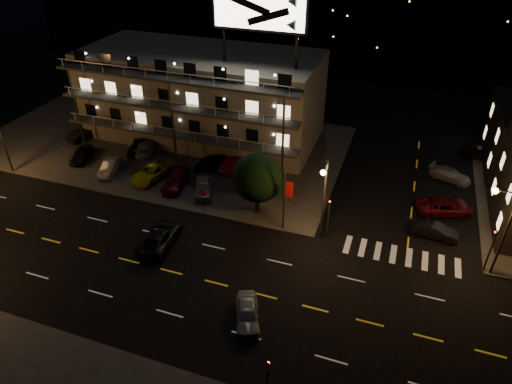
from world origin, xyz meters
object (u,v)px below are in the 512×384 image
(side_car_0, at_px, (435,231))
(road_car_west, at_px, (160,237))
(lot_car_7, at_px, (146,146))
(lot_car_2, at_px, (151,173))
(road_car_east, at_px, (247,313))
(tree, at_px, (257,179))
(lot_car_4, at_px, (203,187))

(side_car_0, xyz_separation_m, road_car_west, (-22.67, -8.94, 0.09))
(lot_car_7, xyz_separation_m, road_car_west, (9.97, -14.35, -0.13))
(lot_car_2, distance_m, road_car_west, 11.11)
(lot_car_2, distance_m, lot_car_7, 6.37)
(lot_car_2, relative_size, lot_car_7, 0.99)
(lot_car_2, relative_size, road_car_east, 1.24)
(tree, relative_size, lot_car_4, 1.38)
(lot_car_4, xyz_separation_m, road_car_east, (9.95, -14.01, -0.20))
(lot_car_4, bearing_deg, lot_car_2, 150.67)
(side_car_0, bearing_deg, lot_car_2, 94.15)
(lot_car_2, relative_size, lot_car_4, 1.15)
(lot_car_7, relative_size, side_car_0, 1.26)
(lot_car_4, xyz_separation_m, road_car_west, (-0.21, -8.46, -0.14))
(lot_car_4, distance_m, lot_car_7, 11.76)
(lot_car_2, relative_size, road_car_west, 0.93)
(lot_car_7, distance_m, road_car_east, 28.31)
(tree, height_order, lot_car_4, tree)
(lot_car_4, height_order, road_car_west, lot_car_4)
(tree, height_order, side_car_0, tree)
(lot_car_4, bearing_deg, side_car_0, -21.40)
(tree, relative_size, side_car_0, 1.50)
(lot_car_4, relative_size, road_car_east, 1.07)
(lot_car_7, relative_size, road_car_east, 1.25)
(tree, height_order, lot_car_2, tree)
(lot_car_7, bearing_deg, tree, 134.06)
(tree, distance_m, lot_car_7, 18.09)
(lot_car_4, bearing_deg, road_car_east, -77.26)
(lot_car_2, bearing_deg, side_car_0, 9.23)
(side_car_0, xyz_separation_m, road_car_east, (-12.51, -14.49, 0.03))
(tree, xyz_separation_m, lot_car_7, (-16.39, 7.08, -2.87))
(lot_car_2, xyz_separation_m, lot_car_7, (-3.77, 5.13, 0.04))
(road_car_east, xyz_separation_m, road_car_west, (-10.16, 5.55, 0.06))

